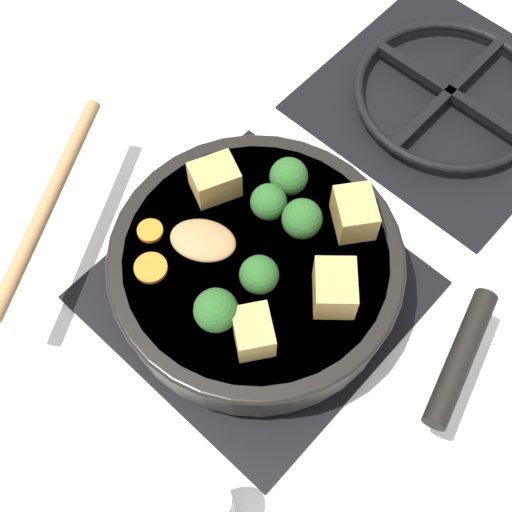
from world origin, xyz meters
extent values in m
plane|color=silver|center=(0.00, 0.00, 0.00)|extent=(2.40, 2.40, 0.00)
cube|color=black|center=(0.00, 0.00, 0.00)|extent=(0.31, 0.31, 0.01)
torus|color=black|center=(0.00, 0.00, 0.02)|extent=(0.24, 0.24, 0.01)
cube|color=black|center=(0.00, 0.00, 0.02)|extent=(0.01, 0.23, 0.01)
cube|color=black|center=(0.00, 0.00, 0.02)|extent=(0.23, 0.01, 0.01)
cube|color=black|center=(0.00, 0.36, 0.00)|extent=(0.31, 0.31, 0.01)
torus|color=black|center=(0.00, 0.36, 0.02)|extent=(0.24, 0.24, 0.01)
cube|color=black|center=(0.00, 0.36, 0.02)|extent=(0.01, 0.23, 0.01)
cube|color=black|center=(0.00, 0.36, 0.02)|extent=(0.23, 0.01, 0.01)
cylinder|color=black|center=(0.00, 0.00, 0.06)|extent=(0.30, 0.30, 0.06)
cylinder|color=brown|center=(0.00, 0.00, 0.06)|extent=(0.27, 0.27, 0.05)
torus|color=black|center=(0.00, 0.00, 0.08)|extent=(0.30, 0.30, 0.01)
cylinder|color=black|center=(0.21, 0.06, 0.07)|extent=(0.06, 0.15, 0.02)
ellipsoid|color=#A87A4C|center=(-0.05, -0.03, 0.09)|extent=(0.08, 0.07, 0.01)
cylinder|color=#A87A4C|center=(-0.20, -0.10, 0.09)|extent=(0.14, 0.24, 0.02)
cube|color=tan|center=(-0.09, 0.03, 0.10)|extent=(0.05, 0.06, 0.04)
cube|color=tan|center=(0.06, -0.07, 0.10)|extent=(0.06, 0.05, 0.03)
cube|color=tan|center=(0.09, 0.02, 0.11)|extent=(0.06, 0.06, 0.04)
cube|color=tan|center=(0.05, 0.10, 0.11)|extent=(0.06, 0.06, 0.04)
cylinder|color=#709956|center=(-0.03, 0.08, 0.09)|extent=(0.01, 0.01, 0.01)
sphere|color=#285B23|center=(-0.03, 0.08, 0.11)|extent=(0.04, 0.04, 0.04)
cylinder|color=#709956|center=(0.02, -0.08, 0.09)|extent=(0.01, 0.01, 0.01)
sphere|color=#285B23|center=(0.02, -0.08, 0.11)|extent=(0.04, 0.04, 0.04)
cylinder|color=#709956|center=(0.02, -0.02, 0.09)|extent=(0.01, 0.01, 0.01)
sphere|color=#285B23|center=(0.02, -0.02, 0.11)|extent=(0.04, 0.04, 0.04)
cylinder|color=#709956|center=(-0.02, 0.04, 0.09)|extent=(0.01, 0.01, 0.01)
sphere|color=#285B23|center=(-0.02, 0.04, 0.11)|extent=(0.04, 0.04, 0.04)
cylinder|color=#709956|center=(0.01, 0.05, 0.09)|extent=(0.01, 0.01, 0.01)
sphere|color=#285B23|center=(0.01, 0.05, 0.11)|extent=(0.04, 0.04, 0.04)
cylinder|color=orange|center=(-0.07, -0.08, 0.09)|extent=(0.03, 0.03, 0.01)
cylinder|color=orange|center=(-0.10, -0.05, 0.09)|extent=(0.03, 0.03, 0.01)
cylinder|color=white|center=(0.13, -0.20, 0.04)|extent=(0.04, 0.04, 0.07)
cylinder|color=#B7B7BC|center=(0.13, -0.20, 0.08)|extent=(0.03, 0.03, 0.01)
camera|label=1|loc=(0.22, -0.24, 0.73)|focal=50.00mm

